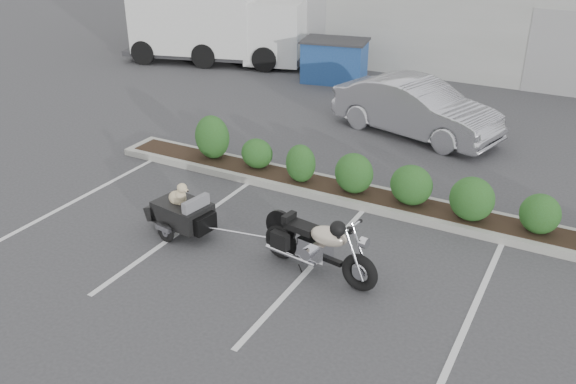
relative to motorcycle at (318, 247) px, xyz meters
The scene contains 8 objects.
ground 1.62m from the motorcycle, 152.72° to the left, with size 90.00×90.00×0.00m, color #38383A.
planter_kerb 2.96m from the motorcycle, 97.24° to the left, with size 12.00×1.00×0.15m, color #9E9E93.
building 17.82m from the motorcycle, 94.42° to the left, with size 26.00×10.00×4.00m, color #9EA099.
motorcycle is the anchor object (origin of this frame).
pet_trailer 2.78m from the motorcycle, behind, with size 1.79×1.02×1.06m.
sedan 7.16m from the motorcycle, 95.07° to the left, with size 1.54×4.42×1.46m, color silver.
dumpster 11.77m from the motorcycle, 113.17° to the left, with size 2.37×1.83×1.40m.
delivery_truck 14.87m from the motorcycle, 130.59° to the left, with size 7.25×3.94×3.17m.
Camera 1 is at (5.01, -8.46, 5.66)m, focal length 38.00 mm.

